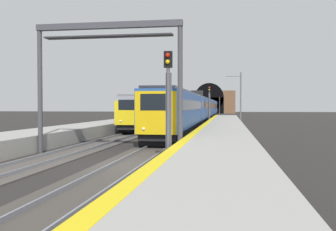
{
  "coord_description": "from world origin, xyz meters",
  "views": [
    {
      "loc": [
        -16.94,
        -4.5,
        2.8
      ],
      "look_at": [
        13.7,
        0.39,
        2.0
      ],
      "focal_mm": 40.5,
      "sensor_mm": 36.0,
      "label": 1
    }
  ],
  "objects_px": {
    "overhead_signal_gantry": "(108,56)",
    "catenary_mast_near": "(240,97)",
    "railway_signal_near": "(168,99)",
    "railway_signal_far": "(220,104)",
    "train_main_approaching": "(202,108)",
    "railway_signal_mid": "(209,103)",
    "train_adjacent_platform": "(172,109)"
  },
  "relations": [
    {
      "from": "railway_signal_far",
      "to": "overhead_signal_gantry",
      "type": "height_order",
      "value": "overhead_signal_gantry"
    },
    {
      "from": "railway_signal_near",
      "to": "railway_signal_mid",
      "type": "bearing_deg",
      "value": -180.0
    },
    {
      "from": "train_main_approaching",
      "to": "overhead_signal_gantry",
      "type": "height_order",
      "value": "overhead_signal_gantry"
    },
    {
      "from": "train_adjacent_platform",
      "to": "railway_signal_far",
      "type": "bearing_deg",
      "value": 172.23
    },
    {
      "from": "overhead_signal_gantry",
      "to": "catenary_mast_near",
      "type": "bearing_deg",
      "value": -12.76
    },
    {
      "from": "railway_signal_far",
      "to": "overhead_signal_gantry",
      "type": "distance_m",
      "value": 98.25
    },
    {
      "from": "catenary_mast_near",
      "to": "railway_signal_mid",
      "type": "bearing_deg",
      "value": 132.06
    },
    {
      "from": "train_main_approaching",
      "to": "railway_signal_mid",
      "type": "xyz_separation_m",
      "value": [
        -10.52,
        -1.76,
        0.92
      ]
    },
    {
      "from": "train_main_approaching",
      "to": "overhead_signal_gantry",
      "type": "distance_m",
      "value": 44.9
    },
    {
      "from": "railway_signal_far",
      "to": "train_adjacent_platform",
      "type": "bearing_deg",
      "value": -6.45
    },
    {
      "from": "railway_signal_near",
      "to": "overhead_signal_gantry",
      "type": "distance_m",
      "value": 6.15
    },
    {
      "from": "train_adjacent_platform",
      "to": "overhead_signal_gantry",
      "type": "distance_m",
      "value": 41.16
    },
    {
      "from": "railway_signal_near",
      "to": "overhead_signal_gantry",
      "type": "height_order",
      "value": "overhead_signal_gantry"
    },
    {
      "from": "train_main_approaching",
      "to": "overhead_signal_gantry",
      "type": "xyz_separation_m",
      "value": [
        -44.72,
        2.35,
        3.33
      ]
    },
    {
      "from": "overhead_signal_gantry",
      "to": "train_adjacent_platform",
      "type": "bearing_deg",
      "value": 3.28
    },
    {
      "from": "train_main_approaching",
      "to": "railway_signal_mid",
      "type": "distance_m",
      "value": 10.7
    },
    {
      "from": "railway_signal_near",
      "to": "catenary_mast_near",
      "type": "height_order",
      "value": "catenary_mast_near"
    },
    {
      "from": "catenary_mast_near",
      "to": "overhead_signal_gantry",
      "type": "bearing_deg",
      "value": 167.24
    },
    {
      "from": "railway_signal_near",
      "to": "overhead_signal_gantry",
      "type": "bearing_deg",
      "value": -132.53
    },
    {
      "from": "overhead_signal_gantry",
      "to": "catenary_mast_near",
      "type": "height_order",
      "value": "catenary_mast_near"
    },
    {
      "from": "train_main_approaching",
      "to": "railway_signal_near",
      "type": "xyz_separation_m",
      "value": [
        -48.49,
        -1.76,
        0.75
      ]
    },
    {
      "from": "railway_signal_near",
      "to": "catenary_mast_near",
      "type": "xyz_separation_m",
      "value": [
        42.09,
        -4.57,
        1.0
      ]
    },
    {
      "from": "railway_signal_near",
      "to": "railway_signal_far",
      "type": "bearing_deg",
      "value": -180.0
    },
    {
      "from": "train_adjacent_platform",
      "to": "catenary_mast_near",
      "type": "bearing_deg",
      "value": 75.27
    },
    {
      "from": "railway_signal_far",
      "to": "railway_signal_mid",
      "type": "bearing_deg",
      "value": 0.0
    },
    {
      "from": "train_main_approaching",
      "to": "railway_signal_near",
      "type": "height_order",
      "value": "railway_signal_near"
    },
    {
      "from": "train_main_approaching",
      "to": "catenary_mast_near",
      "type": "height_order",
      "value": "catenary_mast_near"
    },
    {
      "from": "railway_signal_mid",
      "to": "train_main_approaching",
      "type": "bearing_deg",
      "value": -170.48
    },
    {
      "from": "train_main_approaching",
      "to": "train_adjacent_platform",
      "type": "bearing_deg",
      "value": -51.28
    },
    {
      "from": "train_adjacent_platform",
      "to": "railway_signal_near",
      "type": "xyz_separation_m",
      "value": [
        -44.72,
        -6.46,
        0.86
      ]
    },
    {
      "from": "railway_signal_mid",
      "to": "overhead_signal_gantry",
      "type": "xyz_separation_m",
      "value": [
        -34.2,
        4.11,
        2.42
      ]
    },
    {
      "from": "train_adjacent_platform",
      "to": "catenary_mast_near",
      "type": "xyz_separation_m",
      "value": [
        -2.63,
        -11.03,
        1.86
      ]
    }
  ]
}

